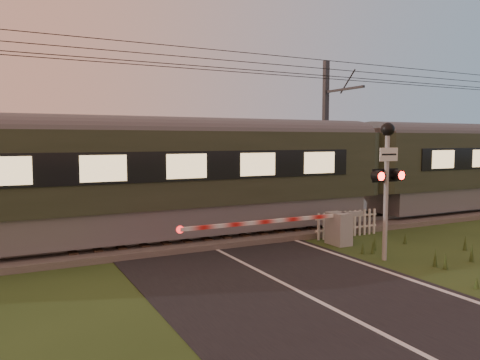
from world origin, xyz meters
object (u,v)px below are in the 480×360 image
picket_fence (347,224)px  catenary_mast (326,135)px  train (360,169)px  crossing_signal (387,166)px  boom_gate (331,227)px

picket_fence → catenary_mast: catenary_mast is taller
train → catenary_mast: (0.04, 2.22, 1.33)m
train → crossing_signal: 5.77m
boom_gate → catenary_mast: catenary_mast is taller
crossing_signal → picket_fence: bearing=69.0°
train → crossing_signal: train is taller
boom_gate → crossing_signal: (0.19, -2.05, 1.97)m
crossing_signal → catenary_mast: catenary_mast is taller
boom_gate → crossing_signal: size_ratio=1.67×
boom_gate → picket_fence: size_ratio=2.40×
boom_gate → picket_fence: boom_gate is taller
boom_gate → catenary_mast: bearing=54.4°
boom_gate → catenary_mast: 6.67m
boom_gate → crossing_signal: bearing=-84.8°
train → picket_fence: size_ratio=15.17×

